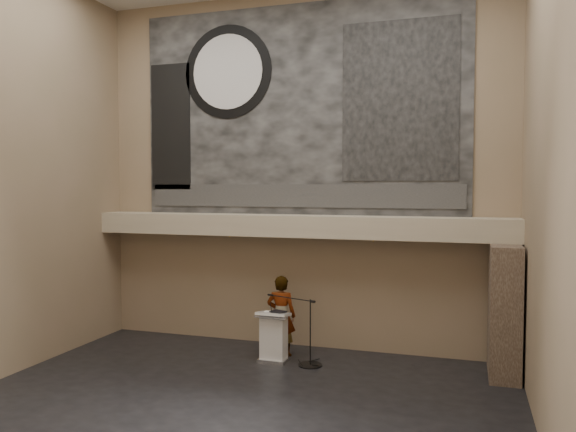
% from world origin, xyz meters
% --- Properties ---
extents(floor, '(10.00, 10.00, 0.00)m').
position_xyz_m(floor, '(0.00, 0.00, 0.00)').
color(floor, black).
rests_on(floor, ground).
extents(wall_back, '(10.00, 0.02, 8.50)m').
position_xyz_m(wall_back, '(0.00, 4.00, 4.25)').
color(wall_back, '#7F6D50').
rests_on(wall_back, floor).
extents(wall_front, '(10.00, 0.02, 8.50)m').
position_xyz_m(wall_front, '(0.00, -4.00, 4.25)').
color(wall_front, '#7F6D50').
rests_on(wall_front, floor).
extents(wall_left, '(0.02, 8.00, 8.50)m').
position_xyz_m(wall_left, '(-5.00, 0.00, 4.25)').
color(wall_left, '#7F6D50').
rests_on(wall_left, floor).
extents(wall_right, '(0.02, 8.00, 8.50)m').
position_xyz_m(wall_right, '(5.00, 0.00, 4.25)').
color(wall_right, '#7F6D50').
rests_on(wall_right, floor).
extents(soffit, '(10.00, 0.80, 0.50)m').
position_xyz_m(soffit, '(0.00, 3.60, 2.95)').
color(soffit, tan).
rests_on(soffit, wall_back).
extents(sprinkler_left, '(0.04, 0.04, 0.06)m').
position_xyz_m(sprinkler_left, '(-1.60, 3.55, 2.67)').
color(sprinkler_left, '#B2893D').
rests_on(sprinkler_left, soffit).
extents(sprinkler_right, '(0.04, 0.04, 0.06)m').
position_xyz_m(sprinkler_right, '(1.90, 3.55, 2.67)').
color(sprinkler_right, '#B2893D').
rests_on(sprinkler_right, soffit).
extents(banner, '(8.00, 0.05, 5.00)m').
position_xyz_m(banner, '(0.00, 3.97, 5.70)').
color(banner, black).
rests_on(banner, wall_back).
extents(banner_text_strip, '(7.76, 0.02, 0.55)m').
position_xyz_m(banner_text_strip, '(0.00, 3.93, 3.65)').
color(banner_text_strip, '#2E2E2E').
rests_on(banner_text_strip, banner).
extents(banner_clock_rim, '(2.30, 0.02, 2.30)m').
position_xyz_m(banner_clock_rim, '(-1.80, 3.93, 6.70)').
color(banner_clock_rim, black).
rests_on(banner_clock_rim, banner).
extents(banner_clock_face, '(1.84, 0.02, 1.84)m').
position_xyz_m(banner_clock_face, '(-1.80, 3.91, 6.70)').
color(banner_clock_face, silver).
rests_on(banner_clock_face, banner).
extents(banner_building_print, '(2.60, 0.02, 3.60)m').
position_xyz_m(banner_building_print, '(2.40, 3.93, 5.80)').
color(banner_building_print, black).
rests_on(banner_building_print, banner).
extents(banner_brick_print, '(1.10, 0.02, 3.20)m').
position_xyz_m(banner_brick_print, '(-3.40, 3.93, 5.40)').
color(banner_brick_print, black).
rests_on(banner_brick_print, banner).
extents(stone_pier, '(0.60, 1.40, 2.70)m').
position_xyz_m(stone_pier, '(4.65, 3.15, 1.35)').
color(stone_pier, '#423329').
rests_on(stone_pier, floor).
extents(lectern, '(0.70, 0.51, 1.13)m').
position_xyz_m(lectern, '(-0.14, 2.59, 0.55)').
color(lectern, silver).
rests_on(lectern, floor).
extents(binder, '(0.37, 0.33, 0.04)m').
position_xyz_m(binder, '(-0.04, 2.60, 1.12)').
color(binder, black).
rests_on(binder, lectern).
extents(papers, '(0.26, 0.34, 0.00)m').
position_xyz_m(papers, '(-0.24, 2.56, 1.10)').
color(papers, silver).
rests_on(papers, lectern).
extents(speaker_person, '(0.70, 0.48, 1.85)m').
position_xyz_m(speaker_person, '(-0.12, 3.06, 0.92)').
color(speaker_person, white).
rests_on(speaker_person, floor).
extents(mic_stand, '(1.37, 0.67, 1.45)m').
position_xyz_m(mic_stand, '(0.67, 2.58, 0.21)').
color(mic_stand, black).
rests_on(mic_stand, floor).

